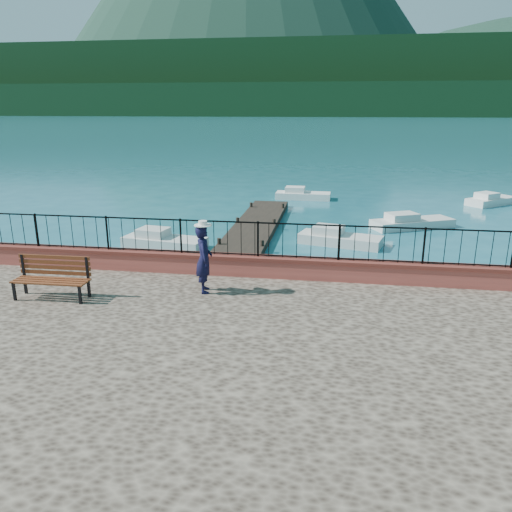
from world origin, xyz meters
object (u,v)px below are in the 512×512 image
(boat_1, at_px, (340,236))
(boat_2, at_px, (413,220))
(person, at_px, (204,259))
(boat_5, at_px, (492,198))
(boat_0, at_px, (164,238))
(park_bench, at_px, (52,286))
(boat_4, at_px, (303,193))

(boat_1, height_order, boat_2, same)
(person, xyz_separation_m, boat_5, (12.67, 20.28, -1.67))
(person, distance_m, boat_1, 10.31)
(boat_0, distance_m, boat_1, 7.55)
(person, bearing_deg, boat_1, -37.03)
(park_bench, xyz_separation_m, boat_5, (16.27, 21.31, -1.11))
(boat_0, distance_m, boat_4, 13.40)
(person, relative_size, boat_5, 0.52)
(boat_0, relative_size, boat_1, 1.00)
(boat_2, distance_m, boat_5, 9.01)
(park_bench, height_order, boat_0, park_bench)
(park_bench, relative_size, boat_2, 0.46)
(boat_1, bearing_deg, park_bench, -109.08)
(boat_4, relative_size, boat_5, 1.04)
(boat_1, bearing_deg, boat_0, -153.07)
(boat_0, bearing_deg, park_bench, -78.75)
(boat_0, bearing_deg, boat_4, 77.33)
(person, distance_m, boat_0, 9.01)
(park_bench, bearing_deg, boat_4, 76.33)
(person, relative_size, boat_0, 0.49)
(park_bench, height_order, boat_5, park_bench)
(boat_1, distance_m, boat_5, 14.11)
(park_bench, distance_m, boat_2, 17.84)
(park_bench, bearing_deg, boat_0, 90.67)
(boat_1, bearing_deg, person, -95.38)
(boat_0, bearing_deg, boat_2, 35.28)
(boat_1, relative_size, boat_2, 0.86)
(person, bearing_deg, boat_4, -20.16)
(park_bench, xyz_separation_m, boat_4, (4.79, 21.41, -1.11))
(boat_2, height_order, boat_4, same)
(boat_1, distance_m, boat_2, 5.11)
(park_bench, bearing_deg, person, 14.96)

